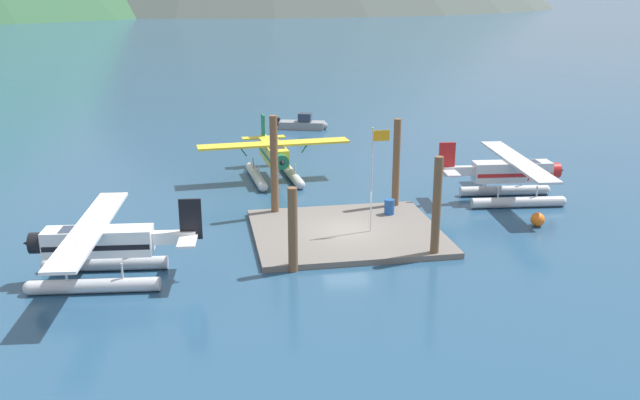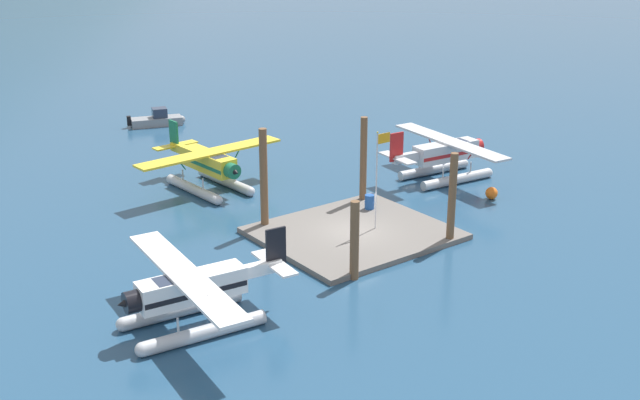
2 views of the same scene
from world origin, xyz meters
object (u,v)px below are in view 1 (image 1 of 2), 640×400
Objects in this scene: mooring_buoy at (538,219)px; boat_grey_open_north at (303,124)px; seaplane_yellow_bow_left at (274,158)px; flagpole at (374,167)px; seaplane_silver_stbd_fwd at (512,177)px; seaplane_white_port_aft at (98,249)px; fuel_drum at (389,207)px.

boat_grey_open_north is (-8.67, 29.54, 0.10)m from mooring_buoy.
seaplane_yellow_bow_left reaches higher than boat_grey_open_north.
flagpole reaches higher than seaplane_silver_stbd_fwd.
seaplane_white_port_aft is 36.11m from boat_grey_open_north.
seaplane_silver_stbd_fwd is at bearing -69.67° from boat_grey_open_north.
mooring_buoy is 30.78m from boat_grey_open_north.
flagpole is at bearing -122.10° from fuel_drum.
seaplane_white_port_aft is 2.22× the size of boat_grey_open_north.
flagpole is at bearing -155.35° from seaplane_silver_stbd_fwd.
flagpole is 1.20× the size of boat_grey_open_north.
boat_grey_open_north is at bearing 91.71° from fuel_drum.
flagpole reaches higher than seaplane_yellow_bow_left.
seaplane_yellow_bow_left and seaplane_silver_stbd_fwd have the same top height.
seaplane_yellow_bow_left reaches higher than fuel_drum.
fuel_drum is at bearing -166.67° from seaplane_silver_stbd_fwd.
seaplane_silver_stbd_fwd is 26.54m from boat_grey_open_north.
seaplane_yellow_bow_left is (-13.44, 12.29, 1.19)m from mooring_buoy.
mooring_buoy is (9.51, -0.06, -3.46)m from flagpole.
seaplane_yellow_bow_left is (-5.57, 9.61, 0.84)m from fuel_drum.
boat_grey_open_north is (4.77, 17.24, -1.09)m from seaplane_yellow_bow_left.
seaplane_silver_stbd_fwd is at bearing -28.59° from seaplane_yellow_bow_left.
seaplane_silver_stbd_fwd and seaplane_white_port_aft have the same top height.
mooring_buoy is at bearing -96.65° from seaplane_silver_stbd_fwd.
mooring_buoy is 23.51m from seaplane_white_port_aft.
seaplane_silver_stbd_fwd reaches higher than fuel_drum.
seaplane_white_port_aft is (-13.71, -3.55, -2.27)m from flagpole.
fuel_drum is 0.08× the size of seaplane_silver_stbd_fwd.
mooring_buoy is 0.07× the size of seaplane_silver_stbd_fwd.
seaplane_silver_stbd_fwd is at bearing 13.33° from fuel_drum.
boat_grey_open_north is at bearing 74.53° from seaplane_yellow_bow_left.
seaplane_white_port_aft reaches higher than boat_grey_open_north.
boat_grey_open_north is at bearing 110.33° from seaplane_silver_stbd_fwd.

